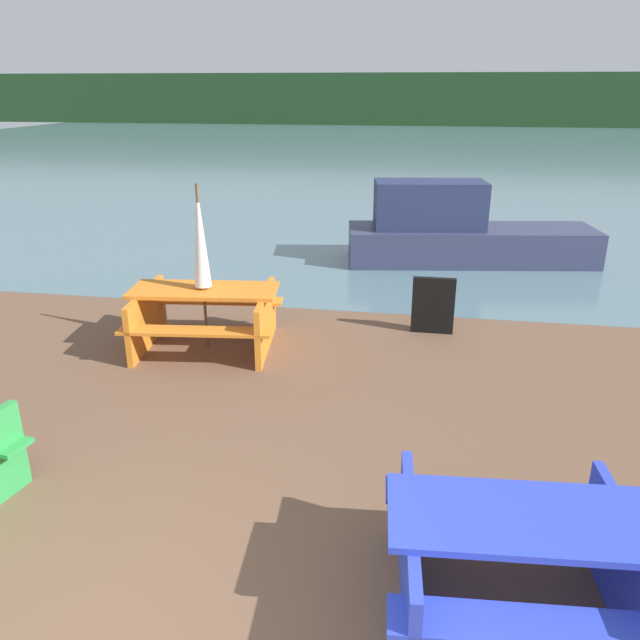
{
  "coord_description": "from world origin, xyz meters",
  "views": [
    {
      "loc": [
        1.7,
        -2.13,
        3.07
      ],
      "look_at": [
        0.71,
        3.66,
        0.85
      ],
      "focal_mm": 35.0,
      "sensor_mm": 36.0,
      "label": 1
    }
  ],
  "objects_px": {
    "picnic_table_orange": "(205,312)",
    "picnic_table_blue": "(518,554)",
    "boat": "(459,234)",
    "umbrella_white": "(200,238)",
    "signboard": "(433,305)"
  },
  "relations": [
    {
      "from": "picnic_table_orange",
      "to": "signboard",
      "type": "height_order",
      "value": "picnic_table_orange"
    },
    {
      "from": "umbrella_white",
      "to": "signboard",
      "type": "xyz_separation_m",
      "value": [
        2.76,
        0.96,
        -1.01
      ]
    },
    {
      "from": "picnic_table_orange",
      "to": "boat",
      "type": "relative_size",
      "value": 0.42
    },
    {
      "from": "picnic_table_orange",
      "to": "umbrella_white",
      "type": "distance_m",
      "value": 0.93
    },
    {
      "from": "picnic_table_blue",
      "to": "picnic_table_orange",
      "type": "relative_size",
      "value": 0.87
    },
    {
      "from": "picnic_table_orange",
      "to": "picnic_table_blue",
      "type": "bearing_deg",
      "value": -48.6
    },
    {
      "from": "picnic_table_blue",
      "to": "picnic_table_orange",
      "type": "distance_m",
      "value": 4.93
    },
    {
      "from": "umbrella_white",
      "to": "picnic_table_orange",
      "type": "bearing_deg",
      "value": 0.0
    },
    {
      "from": "picnic_table_blue",
      "to": "signboard",
      "type": "bearing_deg",
      "value": 96.11
    },
    {
      "from": "picnic_table_orange",
      "to": "umbrella_white",
      "type": "xyz_separation_m",
      "value": [
        0.0,
        0.0,
        0.93
      ]
    },
    {
      "from": "picnic_table_orange",
      "to": "boat",
      "type": "bearing_deg",
      "value": 55.09
    },
    {
      "from": "picnic_table_blue",
      "to": "umbrella_white",
      "type": "height_order",
      "value": "umbrella_white"
    },
    {
      "from": "picnic_table_blue",
      "to": "umbrella_white",
      "type": "relative_size",
      "value": 0.83
    },
    {
      "from": "umbrella_white",
      "to": "boat",
      "type": "height_order",
      "value": "umbrella_white"
    },
    {
      "from": "picnic_table_orange",
      "to": "boat",
      "type": "distance_m",
      "value": 5.62
    }
  ]
}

